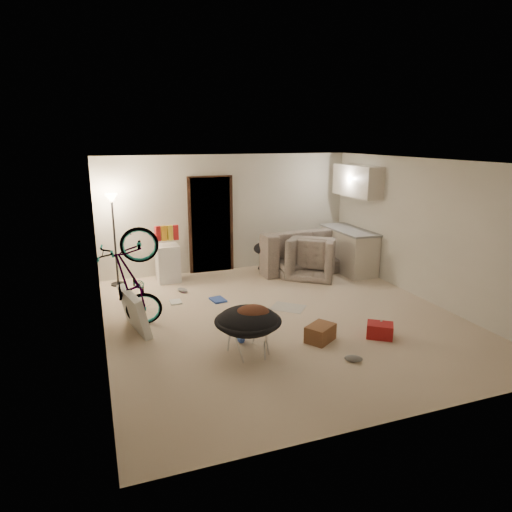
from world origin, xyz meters
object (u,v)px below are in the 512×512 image
object	(u,v)px
tv_box	(134,311)
drink_case_a	(320,333)
mini_fridge	(168,263)
floor_lamp	(113,220)
drink_case_b	(380,330)
armchair	(313,261)
kitchen_counter	(348,251)
saucer_chair	(248,327)
bicycle	(133,302)
juicer	(381,328)
sofa	(306,254)

from	to	relation	value
tv_box	drink_case_a	world-z (taller)	tv_box
mini_fridge	drink_case_a	xyz separation A→B (m)	(1.59, -3.57, -0.26)
floor_lamp	drink_case_b	bearing A→B (deg)	-48.19
tv_box	armchair	bearing A→B (deg)	11.63
drink_case_b	armchair	bearing A→B (deg)	116.09
kitchen_counter	saucer_chair	world-z (taller)	kitchen_counter
armchair	floor_lamp	bearing A→B (deg)	26.79
tv_box	drink_case_b	size ratio (longest dim) A/B	2.54
drink_case_a	drink_case_b	bearing A→B (deg)	-44.81
kitchen_counter	saucer_chair	bearing A→B (deg)	-138.03
armchair	tv_box	xyz separation A→B (m)	(-3.86, -1.66, -0.00)
saucer_chair	drink_case_a	bearing A→B (deg)	0.12
kitchen_counter	tv_box	size ratio (longest dim) A/B	1.60
floor_lamp	armchair	distance (m)	4.14
tv_box	drink_case_b	bearing A→B (deg)	-35.57
armchair	bicycle	distance (m)	4.17
drink_case_b	juicer	bearing A→B (deg)	82.52
floor_lamp	mini_fridge	size ratio (longest dim) A/B	2.40
armchair	juicer	bearing A→B (deg)	118.82
kitchen_counter	mini_fridge	distance (m)	3.88
kitchen_counter	armchair	bearing A→B (deg)	-175.97
kitchen_counter	drink_case_a	world-z (taller)	kitchen_counter
mini_fridge	drink_case_b	world-z (taller)	mini_fridge
sofa	juicer	distance (m)	3.63
drink_case_a	mini_fridge	bearing A→B (deg)	81.20
juicer	bicycle	bearing A→B (deg)	156.36
bicycle	drink_case_a	world-z (taller)	bicycle
mini_fridge	tv_box	distance (m)	2.44
armchair	bicycle	bearing A→B (deg)	59.25
drink_case_b	juicer	distance (m)	0.10
saucer_chair	tv_box	size ratio (longest dim) A/B	0.97
drink_case_b	tv_box	bearing A→B (deg)	-168.63
drink_case_a	drink_case_b	xyz separation A→B (m)	(0.88, -0.19, -0.01)
saucer_chair	juicer	distance (m)	2.07
kitchen_counter	drink_case_a	size ratio (longest dim) A/B	3.57
mini_fridge	saucer_chair	xyz separation A→B (m)	(0.49, -3.57, 0.01)
floor_lamp	tv_box	size ratio (longest dim) A/B	1.93
sofa	saucer_chair	size ratio (longest dim) A/B	2.54
floor_lamp	sofa	xyz separation A→B (m)	(4.03, -0.20, -0.97)
kitchen_counter	sofa	world-z (taller)	kitchen_counter
drink_case_b	juicer	world-z (taller)	juicer
bicycle	juicer	size ratio (longest dim) A/B	6.77
bicycle	floor_lamp	bearing A→B (deg)	10.23
mini_fridge	saucer_chair	distance (m)	3.60
kitchen_counter	juicer	size ratio (longest dim) A/B	6.23
sofa	saucer_chair	distance (m)	4.31
floor_lamp	juicer	size ratio (longest dim) A/B	7.52
kitchen_counter	armchair	distance (m)	0.88
drink_case_b	bicycle	bearing A→B (deg)	-169.82
armchair	tv_box	bearing A→B (deg)	60.31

